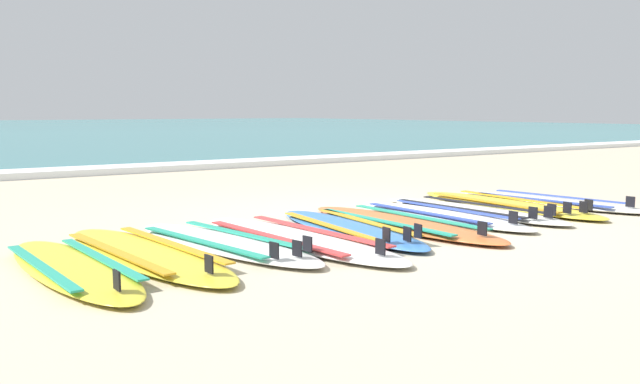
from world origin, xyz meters
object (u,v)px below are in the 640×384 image
(surfboard_5, at_px, (400,223))
(surfboard_8, at_px, (506,204))
(surfboard_9, at_px, (550,202))
(surfboard_6, at_px, (440,215))
(surfboard_0, at_px, (72,268))
(surfboard_2, at_px, (223,243))
(surfboard_3, at_px, (295,238))
(surfboard_1, at_px, (144,253))
(surfboard_7, at_px, (471,210))
(surfboard_4, at_px, (348,228))

(surfboard_5, relative_size, surfboard_8, 0.99)
(surfboard_9, bearing_deg, surfboard_6, 179.82)
(surfboard_0, relative_size, surfboard_2, 0.94)
(surfboard_0, relative_size, surfboard_3, 0.85)
(surfboard_0, xyz_separation_m, surfboard_5, (2.86, 0.09, -0.00))
(surfboard_6, distance_m, surfboard_8, 1.12)
(surfboard_8, height_order, surfboard_9, same)
(surfboard_5, bearing_deg, surfboard_1, 178.32)
(surfboard_0, xyz_separation_m, surfboard_7, (3.96, 0.27, 0.00))
(surfboard_0, height_order, surfboard_7, same)
(surfboard_0, height_order, surfboard_2, same)
(surfboard_5, height_order, surfboard_6, same)
(surfboard_6, bearing_deg, surfboard_7, 5.23)
(surfboard_6, height_order, surfboard_7, same)
(surfboard_4, relative_size, surfboard_9, 0.96)
(surfboard_3, bearing_deg, surfboard_4, 12.15)
(surfboard_4, height_order, surfboard_8, same)
(surfboard_3, bearing_deg, surfboard_0, -179.28)
(surfboard_0, relative_size, surfboard_6, 0.96)
(surfboard_0, relative_size, surfboard_4, 0.97)
(surfboard_1, relative_size, surfboard_3, 0.95)
(surfboard_8, bearing_deg, surfboard_7, -172.43)
(surfboard_4, xyz_separation_m, surfboard_7, (1.64, 0.12, -0.00))
(surfboard_1, distance_m, surfboard_8, 4.06)
(surfboard_6, bearing_deg, surfboard_0, -176.26)
(surfboard_1, bearing_deg, surfboard_2, 1.73)
(surfboard_7, height_order, surfboard_8, same)
(surfboard_5, relative_size, surfboard_7, 1.06)
(surfboard_1, xyz_separation_m, surfboard_5, (2.33, -0.07, -0.00))
(surfboard_5, bearing_deg, surfboard_4, 173.55)
(surfboard_9, bearing_deg, surfboard_2, -179.41)
(surfboard_6, xyz_separation_m, surfboard_8, (1.11, 0.13, 0.00))
(surfboard_0, relative_size, surfboard_5, 0.88)
(surfboard_6, bearing_deg, surfboard_3, -173.36)
(surfboard_2, relative_size, surfboard_3, 0.90)
(surfboard_3, height_order, surfboard_5, same)
(surfboard_4, xyz_separation_m, surfboard_6, (1.15, 0.07, -0.00))
(surfboard_2, xyz_separation_m, surfboard_8, (3.44, 0.17, -0.00))
(surfboard_0, distance_m, surfboard_5, 2.87)
(surfboard_4, distance_m, surfboard_5, 0.54)
(surfboard_3, relative_size, surfboard_7, 1.09)
(surfboard_2, relative_size, surfboard_5, 0.94)
(surfboard_9, bearing_deg, surfboard_1, -179.25)
(surfboard_8, bearing_deg, surfboard_4, -174.93)
(surfboard_0, height_order, surfboard_9, same)
(surfboard_0, distance_m, surfboard_2, 1.17)
(surfboard_7, distance_m, surfboard_8, 0.64)
(surfboard_3, bearing_deg, surfboard_2, 164.01)
(surfboard_6, bearing_deg, surfboard_4, -176.36)
(surfboard_2, relative_size, surfboard_8, 0.93)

